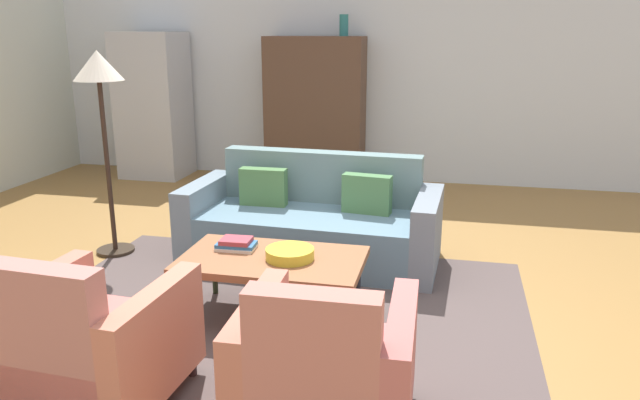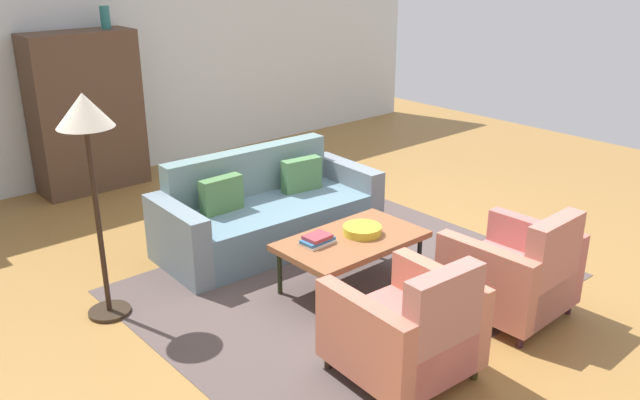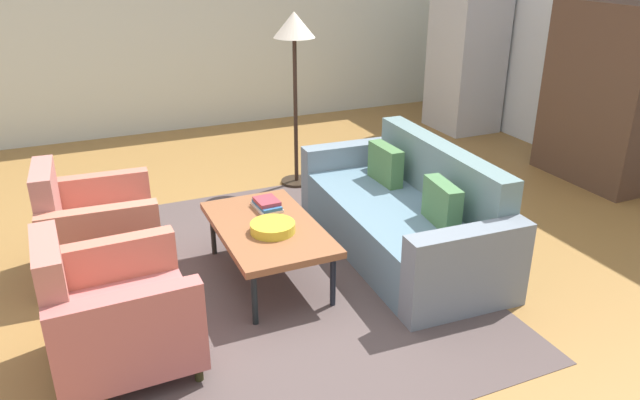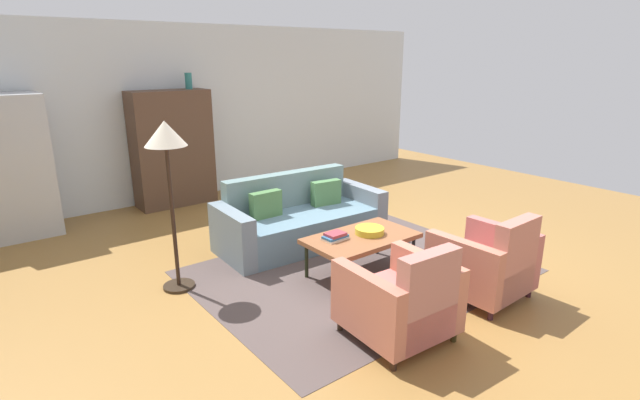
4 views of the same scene
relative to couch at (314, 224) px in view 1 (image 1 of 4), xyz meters
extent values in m
plane|color=olive|center=(0.36, -1.06, -0.29)|extent=(10.93, 10.93, 0.00)
cube|color=silver|center=(0.36, 2.93, 1.11)|extent=(9.10, 0.12, 2.80)
cube|color=#524543|center=(0.00, -1.14, -0.28)|extent=(3.40, 2.60, 0.01)
cube|color=slate|center=(0.00, -0.09, -0.08)|extent=(1.78, 0.98, 0.42)
cube|color=slate|center=(0.01, 0.27, 0.14)|extent=(1.75, 0.26, 0.86)
cube|color=slate|center=(0.96, -0.13, 0.02)|extent=(0.22, 0.91, 0.62)
cube|color=slate|center=(-0.96, -0.04, 0.02)|extent=(0.22, 0.91, 0.62)
cube|color=#4A7948|center=(0.45, -0.01, 0.29)|extent=(0.41, 0.17, 0.32)
cube|color=#497542|center=(-0.45, 0.03, 0.29)|extent=(0.40, 0.12, 0.32)
cylinder|color=black|center=(-0.53, -0.91, -0.10)|extent=(0.04, 0.04, 0.39)
cylinder|color=black|center=(0.53, -0.91, -0.10)|extent=(0.04, 0.04, 0.39)
cylinder|color=#252521|center=(-0.53, -1.47, -0.10)|extent=(0.04, 0.04, 0.39)
cylinder|color=black|center=(0.53, -1.47, -0.10)|extent=(0.04, 0.04, 0.39)
cube|color=brown|center=(0.00, -1.19, 0.12)|extent=(1.20, 0.70, 0.05)
cylinder|color=black|center=(-0.92, -1.93, -0.24)|extent=(0.05, 0.05, 0.10)
cylinder|color=#332020|center=(-0.24, -1.97, -0.24)|extent=(0.05, 0.05, 0.10)
cube|color=#C66860|center=(-0.60, -2.29, -0.04)|extent=(0.61, 0.83, 0.30)
cube|color=#B37166|center=(-0.62, -2.62, 0.20)|extent=(0.57, 0.17, 0.78)
cube|color=#BA6C57|center=(-0.94, -2.27, 0.09)|extent=(0.17, 0.81, 0.56)
cube|color=#C2725A|center=(-0.26, -2.31, 0.09)|extent=(0.17, 0.81, 0.56)
cylinder|color=#3A1F19|center=(0.25, -1.96, -0.24)|extent=(0.05, 0.05, 0.10)
cylinder|color=#2A2913|center=(0.93, -1.94, -0.24)|extent=(0.05, 0.05, 0.10)
cube|color=#B76966|center=(0.60, -2.29, -0.04)|extent=(0.58, 0.81, 0.30)
cube|color=#B86F61|center=(0.60, -2.62, 0.20)|extent=(0.56, 0.15, 0.78)
cube|color=#BB6C57|center=(0.26, -2.30, 0.09)|extent=(0.14, 0.80, 0.56)
cube|color=#B5625D|center=(0.94, -2.28, 0.09)|extent=(0.14, 0.80, 0.56)
cylinder|color=gold|center=(0.12, -1.19, 0.18)|extent=(0.32, 0.32, 0.07)
cube|color=beige|center=(-0.29, -1.09, 0.16)|extent=(0.27, 0.18, 0.02)
cube|color=#2B6092|center=(-0.29, -1.09, 0.18)|extent=(0.27, 0.16, 0.02)
cube|color=#94353F|center=(-0.29, -1.09, 0.21)|extent=(0.21, 0.17, 0.03)
cube|color=#513728|center=(-0.58, 2.58, 0.61)|extent=(1.20, 0.50, 1.80)
cube|color=#413516|center=(-0.88, 2.83, 0.61)|extent=(0.56, 0.01, 1.51)
cube|color=#483221|center=(-0.28, 2.83, 0.61)|extent=(0.56, 0.01, 1.51)
cylinder|color=#28706D|center=(-0.23, 2.58, 1.64)|extent=(0.11, 0.11, 0.25)
cube|color=#B7BABF|center=(-2.71, 2.48, 0.64)|extent=(0.80, 0.70, 1.85)
cylinder|color=#99999E|center=(-2.66, 2.85, 0.73)|extent=(0.02, 0.02, 0.70)
cylinder|color=#2F2419|center=(-1.72, -0.28, -0.27)|extent=(0.32, 0.32, 0.03)
cylinder|color=black|center=(-1.72, -0.28, 0.47)|extent=(0.04, 0.04, 1.45)
cone|color=beige|center=(-1.72, -0.28, 1.31)|extent=(0.40, 0.40, 0.24)
camera|label=1|loc=(1.11, -4.75, 1.59)|focal=33.96mm
camera|label=2|loc=(-3.45, -4.72, 2.35)|focal=37.18mm
camera|label=3|loc=(3.77, -2.43, 2.05)|focal=34.08mm
camera|label=4|loc=(-3.35, -4.75, 2.01)|focal=27.08mm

